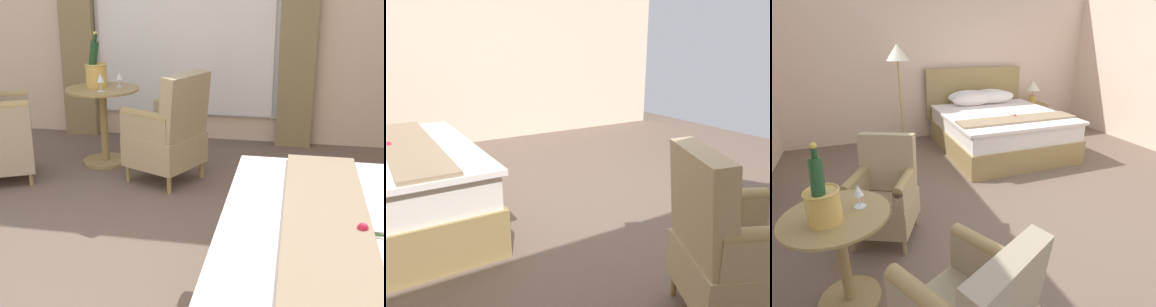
{
  "view_description": "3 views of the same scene",
  "coord_description": "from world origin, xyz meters",
  "views": [
    {
      "loc": [
        2.64,
        1.17,
        1.66
      ],
      "look_at": [
        -0.44,
        0.56,
        0.63
      ],
      "focal_mm": 50.0,
      "sensor_mm": 36.0,
      "label": 1
    },
    {
      "loc": [
        -2.6,
        1.65,
        1.41
      ],
      "look_at": [
        -0.57,
        0.43,
        0.72
      ],
      "focal_mm": 35.0,
      "sensor_mm": 36.0,
      "label": 2
    },
    {
      "loc": [
        -1.73,
        -2.36,
        1.74
      ],
      "look_at": [
        -0.66,
        0.48,
        0.58
      ],
      "focal_mm": 28.0,
      "sensor_mm": 36.0,
      "label": 3
    }
  ],
  "objects": [
    {
      "name": "bedside_lamp",
      "position": [
        1.65,
        2.75,
        0.85
      ],
      "size": [
        0.28,
        0.28,
        0.44
      ],
      "color": "gold",
      "rests_on": "nightstand"
    },
    {
      "name": "wall_headboard_side",
      "position": [
        0.0,
        3.13,
        1.39
      ],
      "size": [
        5.92,
        0.12,
        2.79
      ],
      "color": "beige",
      "rests_on": "ground"
    },
    {
      "name": "floor_lamp_brass",
      "position": [
        -0.98,
        2.58,
        1.44
      ],
      "size": [
        0.37,
        0.37,
        1.68
      ],
      "color": "gold",
      "rests_on": "ground"
    },
    {
      "name": "ground_plane",
      "position": [
        0.0,
        0.0,
        0.0
      ],
      "size": [
        7.64,
        7.64,
        0.0
      ],
      "primitive_type": "plane",
      "color": "brown"
    },
    {
      "name": "wine_glass_near_edge",
      "position": [
        -2.02,
        -0.44,
        0.8
      ],
      "size": [
        0.07,
        0.07,
        0.13
      ],
      "color": "white",
      "rests_on": "side_table_round"
    },
    {
      "name": "wine_glass_near_bucket",
      "position": [
        -1.76,
        -0.52,
        0.82
      ],
      "size": [
        0.08,
        0.08,
        0.16
      ],
      "color": "white",
      "rests_on": "side_table_round"
    },
    {
      "name": "bed",
      "position": [
        0.49,
        1.99,
        0.37
      ],
      "size": [
        1.88,
        2.15,
        1.26
      ],
      "color": "#9D834F",
      "rests_on": "ground"
    },
    {
      "name": "champagne_bucket",
      "position": [
        -1.96,
        -0.64,
        0.86
      ],
      "size": [
        0.2,
        0.2,
        0.5
      ],
      "color": "#D6AC53",
      "rests_on": "side_table_round"
    },
    {
      "name": "side_table_round",
      "position": [
        -1.91,
        -0.57,
        0.42
      ],
      "size": [
        0.67,
        0.67,
        0.71
      ],
      "color": "#9D834F",
      "rests_on": "ground"
    },
    {
      "name": "armchair_by_window",
      "position": [
        -1.56,
        0.14,
        0.43
      ],
      "size": [
        0.71,
        0.73,
        0.95
      ],
      "color": "#9D834F",
      "rests_on": "ground"
    },
    {
      "name": "nightstand",
      "position": [
        1.65,
        2.75,
        0.27
      ],
      "size": [
        0.51,
        0.45,
        0.55
      ],
      "color": "#9D834F",
      "rests_on": "ground"
    }
  ]
}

